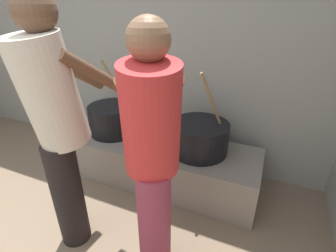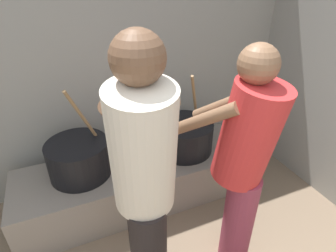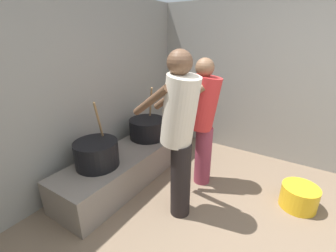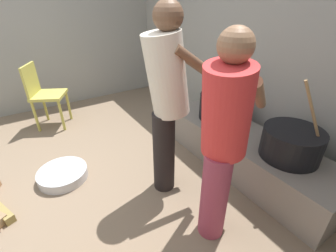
# 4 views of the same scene
# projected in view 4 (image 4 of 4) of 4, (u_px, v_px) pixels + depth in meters

# --- Properties ---
(ground_plane) EXTENTS (10.06, 10.06, 0.00)m
(ground_plane) POSITION_uv_depth(u_px,v_px,m) (33.00, 204.00, 2.14)
(ground_plane) COLOR #75604C
(block_enclosure_rear) EXTENTS (4.80, 0.20, 2.22)m
(block_enclosure_rear) POSITION_uv_depth(u_px,v_px,m) (243.00, 48.00, 2.80)
(block_enclosure_rear) COLOR gray
(block_enclosure_rear) RESTS_ON ground_plane
(hearth_ledge) EXTENTS (1.99, 0.60, 0.40)m
(hearth_ledge) POSITION_uv_depth(u_px,v_px,m) (243.00, 151.00, 2.52)
(hearth_ledge) COLOR slate
(hearth_ledge) RESTS_ON ground_plane
(cooking_pot_main) EXTENTS (0.50, 0.50, 0.72)m
(cooking_pot_main) POSITION_uv_depth(u_px,v_px,m) (291.00, 143.00, 2.04)
(cooking_pot_main) COLOR black
(cooking_pot_main) RESTS_ON hearth_ledge
(cooking_pot_secondary) EXTENTS (0.47, 0.47, 0.74)m
(cooking_pot_secondary) POSITION_uv_depth(u_px,v_px,m) (220.00, 106.00, 2.70)
(cooking_pot_secondary) COLOR black
(cooking_pot_secondary) RESTS_ON hearth_ledge
(cook_in_red_shirt) EXTENTS (0.58, 0.72, 1.52)m
(cook_in_red_shirt) POSITION_uv_depth(u_px,v_px,m) (223.00, 136.00, 1.51)
(cook_in_red_shirt) COLOR #8C3347
(cook_in_red_shirt) RESTS_ON ground_plane
(cook_in_cream_shirt) EXTENTS (0.46, 0.73, 1.64)m
(cook_in_cream_shirt) POSITION_uv_depth(u_px,v_px,m) (167.00, 96.00, 1.91)
(cook_in_cream_shirt) COLOR black
(cook_in_cream_shirt) RESTS_ON ground_plane
(chair_olive) EXTENTS (0.54, 0.54, 0.88)m
(chair_olive) POSITION_uv_depth(u_px,v_px,m) (43.00, 93.00, 3.20)
(chair_olive) COLOR #B2A847
(chair_olive) RESTS_ON ground_plane
(metal_mixing_bowl) EXTENTS (0.49, 0.49, 0.10)m
(metal_mixing_bowl) POSITION_uv_depth(u_px,v_px,m) (63.00, 174.00, 2.42)
(metal_mixing_bowl) COLOR #B7B7BC
(metal_mixing_bowl) RESTS_ON ground_plane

